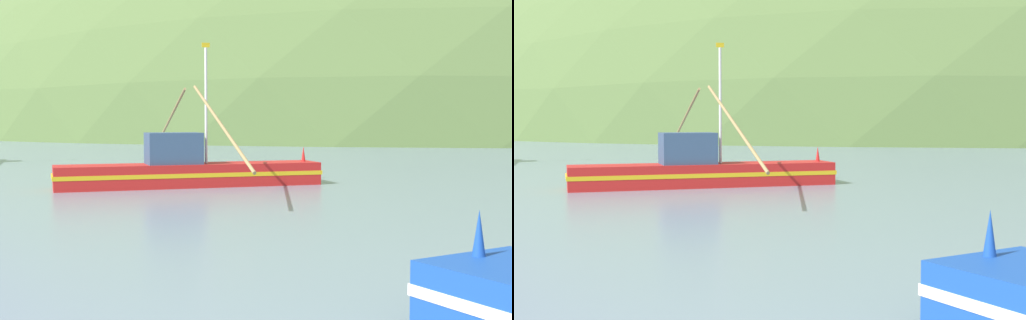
# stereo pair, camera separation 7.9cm
# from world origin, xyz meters

# --- Properties ---
(hill_mid_right) EXTENTS (217.25, 173.80, 108.62)m
(hill_mid_right) POSITION_xyz_m (44.37, 155.47, 0.00)
(hill_mid_right) COLOR #516B38
(hill_mid_right) RESTS_ON ground
(hill_far_center) EXTENTS (122.23, 97.78, 70.65)m
(hill_far_center) POSITION_xyz_m (55.93, 181.22, 0.00)
(hill_far_center) COLOR #386633
(hill_far_center) RESTS_ON ground
(fishing_boat_red) EXTENTS (12.04, 18.52, 6.41)m
(fishing_boat_red) POSITION_xyz_m (-1.53, 30.13, 0.74)
(fishing_boat_red) COLOR red
(fishing_boat_red) RESTS_ON ground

